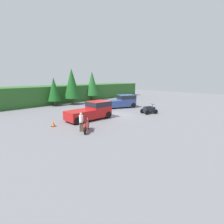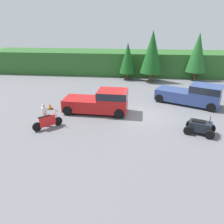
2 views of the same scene
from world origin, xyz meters
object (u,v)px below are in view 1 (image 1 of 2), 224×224
(pickup_truck_red, at_px, (92,110))
(rider_person, at_px, (81,121))
(pickup_truck_second, at_px, (121,101))
(quad_atv, at_px, (149,110))
(traffic_cone, at_px, (54,124))
(dirt_bike, at_px, (86,126))

(pickup_truck_red, distance_m, rider_person, 4.74)
(pickup_truck_red, bearing_deg, rider_person, -139.08)
(pickup_truck_second, distance_m, rider_person, 13.03)
(quad_atv, xyz_separation_m, traffic_cone, (-11.81, 3.29, -0.23))
(pickup_truck_red, xyz_separation_m, pickup_truck_second, (8.00, 2.76, 0.00))
(rider_person, bearing_deg, pickup_truck_second, -12.09)
(dirt_bike, bearing_deg, rider_person, 90.39)
(pickup_truck_red, xyz_separation_m, quad_atv, (7.17, -2.96, -0.55))
(dirt_bike, bearing_deg, traffic_cone, 66.28)
(rider_person, bearing_deg, quad_atv, -38.14)
(rider_person, distance_m, traffic_cone, 3.49)
(dirt_bike, relative_size, quad_atv, 0.74)
(dirt_bike, relative_size, rider_person, 0.99)
(pickup_truck_second, relative_size, traffic_cone, 10.78)
(pickup_truck_red, distance_m, quad_atv, 7.78)
(pickup_truck_second, xyz_separation_m, rider_person, (-11.70, -5.73, -0.11))
(pickup_truck_red, bearing_deg, traffic_cone, 178.17)
(pickup_truck_red, height_order, dirt_bike, pickup_truck_red)
(dirt_bike, distance_m, rider_person, 0.63)
(pickup_truck_red, relative_size, traffic_cone, 9.67)
(pickup_truck_second, relative_size, quad_atv, 2.61)
(dirt_bike, height_order, traffic_cone, dirt_bike)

